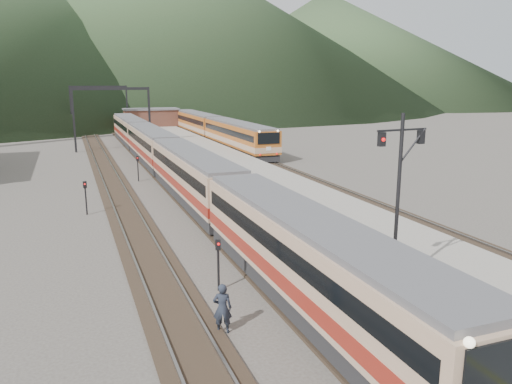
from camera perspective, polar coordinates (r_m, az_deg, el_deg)
name	(u,v)px	position (r m, az deg, el deg)	size (l,w,h in m)	color
ground	(385,380)	(16.35, 14.52, -20.11)	(400.00, 400.00, 0.00)	#47423D
track_main	(157,167)	(52.46, -11.29, 2.82)	(2.60, 200.00, 0.23)	black
track_far	(106,170)	(51.91, -16.74, 2.42)	(2.60, 200.00, 0.23)	black
track_second	(261,161)	(55.45, 0.52, 3.58)	(2.60, 200.00, 0.23)	black
platform	(214,163)	(51.66, -4.80, 3.35)	(8.00, 100.00, 1.00)	gray
gantry_near	(112,107)	(66.37, -16.15, 9.36)	(9.55, 0.25, 8.00)	black
gantry_far	(99,100)	(91.29, -17.50, 10.02)	(9.55, 0.25, 8.00)	black
station_shed	(151,117)	(90.36, -11.89, 8.38)	(9.40, 4.40, 3.10)	#553025
hill_b	(148,17)	(245.79, -12.22, 19.01)	(220.00, 220.00, 75.00)	#2F4728
hill_c	(324,46)	(251.26, 7.79, 16.15)	(160.00, 160.00, 50.00)	#2F4728
main_train	(168,158)	(45.82, -10.02, 3.80)	(2.73, 75.01, 3.34)	tan
second_train	(215,129)	(72.36, -4.73, 7.24)	(3.02, 41.14, 3.69)	#A5561E
signal_mast	(399,183)	(19.10, 16.01, 0.97)	(2.20, 0.33, 6.60)	black
short_signal_a	(218,258)	(21.18, -4.34, -7.51)	(0.26, 0.22, 2.27)	black
short_signal_b	(138,165)	(45.41, -13.36, 3.02)	(0.22, 0.17, 2.27)	black
short_signal_c	(85,193)	(34.87, -18.91, -0.14)	(0.25, 0.20, 2.27)	black
worker	(222,308)	(18.02, -3.86, -13.11)	(0.67, 0.44, 1.84)	#1F2531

